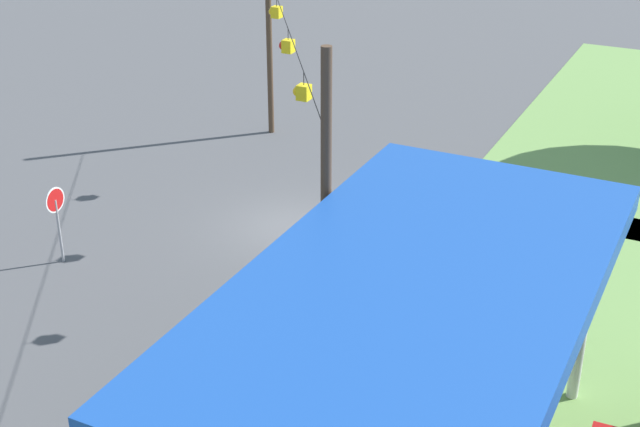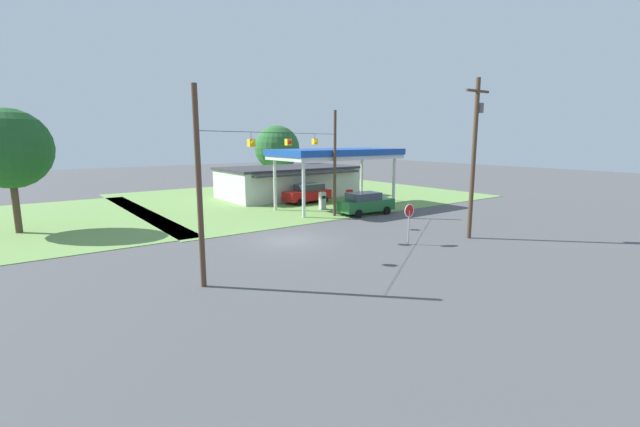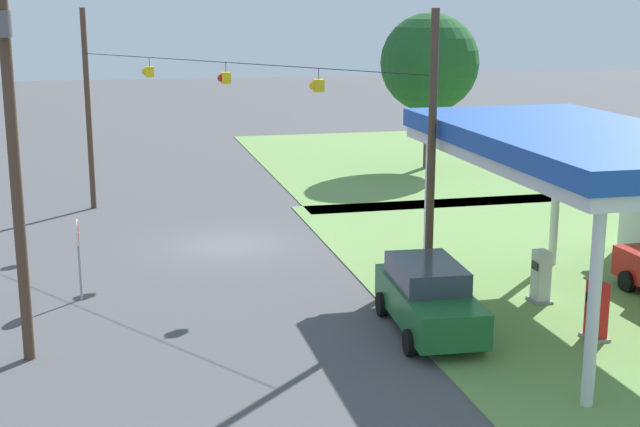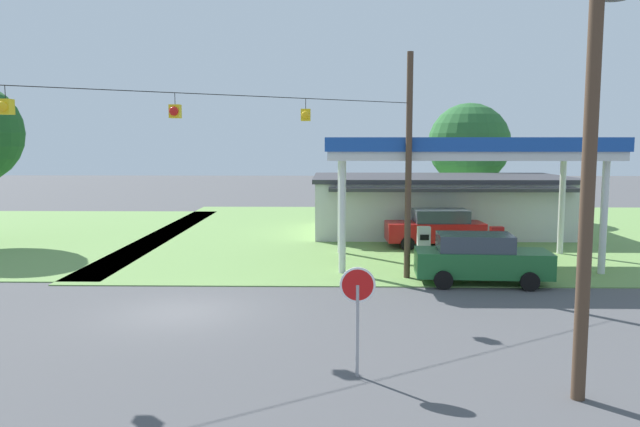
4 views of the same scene
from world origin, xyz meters
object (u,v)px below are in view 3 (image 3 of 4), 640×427
object	(u,v)px
gas_station_canopy	(577,147)
utility_pole_main	(12,137)
fuel_pump_near	(541,278)
car_at_pumps_front	(428,297)
fuel_pump_far	(596,313)
tree_west_verge	(430,63)
stop_sign_roadside	(78,242)

from	to	relation	value
gas_station_canopy	utility_pole_main	world-z (taller)	utility_pole_main
fuel_pump_near	utility_pole_main	distance (m)	15.34
fuel_pump_near	car_at_pumps_front	world-z (taller)	car_at_pumps_front
fuel_pump_near	utility_pole_main	world-z (taller)	utility_pole_main
fuel_pump_near	car_at_pumps_front	bearing A→B (deg)	-69.97
fuel_pump_far	car_at_pumps_front	size ratio (longest dim) A/B	0.32
gas_station_canopy	tree_west_verge	xyz separation A→B (m)	(-24.02, 4.56, 0.78)
stop_sign_roadside	fuel_pump_near	bearing A→B (deg)	-104.43
utility_pole_main	tree_west_verge	distance (m)	30.30
tree_west_verge	fuel_pump_near	bearing A→B (deg)	-11.50
stop_sign_roadside	tree_west_verge	world-z (taller)	tree_west_verge
utility_pole_main	tree_west_verge	xyz separation A→B (m)	(-23.54, 19.08, 0.09)
gas_station_canopy	tree_west_verge	distance (m)	24.46
fuel_pump_near	fuel_pump_far	xyz separation A→B (m)	(3.16, 0.00, 0.00)
fuel_pump_near	stop_sign_roadside	world-z (taller)	stop_sign_roadside
fuel_pump_far	utility_pole_main	size ratio (longest dim) A/B	0.16
car_at_pumps_front	tree_west_verge	world-z (taller)	tree_west_verge
fuel_pump_near	fuel_pump_far	world-z (taller)	same
fuel_pump_far	tree_west_verge	world-z (taller)	tree_west_verge
gas_station_canopy	tree_west_verge	bearing A→B (deg)	169.24
fuel_pump_far	tree_west_verge	xyz separation A→B (m)	(-25.60, 4.57, 4.94)
stop_sign_roadside	tree_west_verge	bearing A→B (deg)	-43.31
car_at_pumps_front	stop_sign_roadside	size ratio (longest dim) A/B	1.99
fuel_pump_far	tree_west_verge	distance (m)	26.47
fuel_pump_near	tree_west_verge	world-z (taller)	tree_west_verge
fuel_pump_near	tree_west_verge	distance (m)	23.43
gas_station_canopy	fuel_pump_near	distance (m)	4.46
gas_station_canopy	fuel_pump_near	xyz separation A→B (m)	(-1.58, -0.00, -4.17)
stop_sign_roadside	fuel_pump_far	bearing A→B (deg)	-116.29
stop_sign_roadside	car_at_pumps_front	bearing A→B (deg)	-117.99
fuel_pump_far	stop_sign_roadside	distance (m)	14.93
fuel_pump_far	car_at_pumps_front	world-z (taller)	car_at_pumps_front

